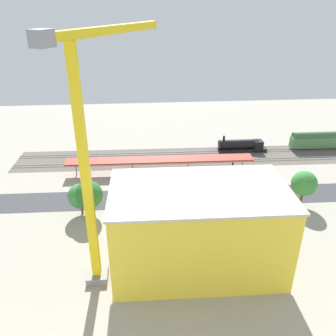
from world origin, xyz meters
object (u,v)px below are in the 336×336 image
(street_tree_4, at_px, (179,188))
(street_tree_3, at_px, (254,192))
(traffic_light, at_px, (232,171))
(construction_building, at_px, (198,230))
(street_tree_1, at_px, (80,196))
(tower_crane, at_px, (92,147))
(parked_car_1, at_px, (227,185))
(platform_canopy_near, at_px, (160,160))
(parked_car_5, at_px, (133,189))
(locomotive, at_px, (243,146))
(parked_car_0, at_px, (254,186))
(parked_car_2, at_px, (203,187))
(street_tree_5, at_px, (304,183))
(passenger_coach, at_px, (317,140))
(street_tree_2, at_px, (265,190))
(parked_car_4, at_px, (154,188))
(box_truck_0, at_px, (166,217))
(street_tree_0, at_px, (88,195))
(parked_car_3, at_px, (180,188))

(street_tree_4, bearing_deg, street_tree_3, -179.12)
(street_tree_3, distance_m, traffic_light, 10.17)
(construction_building, xyz_separation_m, street_tree_1, (23.12, -18.47, -3.12))
(tower_crane, relative_size, street_tree_4, 4.45)
(parked_car_1, xyz_separation_m, street_tree_3, (-3.62, 9.53, 3.33))
(platform_canopy_near, bearing_deg, street_tree_3, 135.92)
(parked_car_1, distance_m, construction_building, 30.97)
(parked_car_5, bearing_deg, platform_canopy_near, -126.27)
(locomotive, relative_size, parked_car_0, 3.51)
(parked_car_2, relative_size, street_tree_5, 0.51)
(parked_car_5, bearing_deg, parked_car_0, 178.45)
(parked_car_2, xyz_separation_m, street_tree_4, (7.08, 9.14, 5.24))
(passenger_coach, xyz_separation_m, street_tree_5, (19.24, 32.16, 2.63))
(parked_car_1, distance_m, street_tree_1, 36.77)
(street_tree_5, bearing_deg, street_tree_2, -1.32)
(traffic_light, bearing_deg, parked_car_2, 7.15)
(parked_car_1, distance_m, street_tree_2, 11.73)
(passenger_coach, bearing_deg, parked_car_4, 23.50)
(street_tree_3, bearing_deg, street_tree_5, -179.40)
(parked_car_2, relative_size, street_tree_3, 0.69)
(locomotive, height_order, street_tree_2, street_tree_2)
(parked_car_1, xyz_separation_m, construction_building, (12.30, 27.55, 6.96))
(tower_crane, bearing_deg, street_tree_1, -70.97)
(box_truck_0, bearing_deg, parked_car_5, -62.55)
(parked_car_0, distance_m, parked_car_2, 13.23)
(parked_car_1, relative_size, box_truck_0, 0.49)
(street_tree_0, relative_size, street_tree_4, 0.90)
(locomotive, height_order, parked_car_0, locomotive)
(parked_car_1, bearing_deg, traffic_light, -164.10)
(street_tree_2, relative_size, street_tree_5, 0.75)
(construction_building, xyz_separation_m, street_tree_2, (-18.74, -18.35, -3.56))
(platform_canopy_near, height_order, street_tree_0, street_tree_0)
(parked_car_5, bearing_deg, street_tree_1, 37.99)
(tower_crane, bearing_deg, street_tree_0, -75.87)
(street_tree_4, height_order, traffic_light, street_tree_4)
(parked_car_3, relative_size, street_tree_1, 0.64)
(tower_crane, height_order, street_tree_5, tower_crane)
(parked_car_0, height_order, street_tree_0, street_tree_0)
(street_tree_5, bearing_deg, parked_car_4, -14.77)
(platform_canopy_near, distance_m, street_tree_3, 28.14)
(street_tree_0, xyz_separation_m, traffic_light, (-34.53, -9.93, -0.51))
(platform_canopy_near, height_order, parked_car_4, platform_canopy_near)
(parked_car_2, bearing_deg, tower_crane, 50.61)
(platform_canopy_near, bearing_deg, tower_crane, 72.04)
(parked_car_5, distance_m, construction_building, 30.53)
(street_tree_0, xyz_separation_m, street_tree_5, (-48.82, -0.23, 0.50))
(construction_building, relative_size, street_tree_0, 3.52)
(parked_car_3, relative_size, parked_car_4, 1.02)
(street_tree_4, distance_m, traffic_light, 17.77)
(passenger_coach, xyz_separation_m, street_tree_3, (30.92, 32.28, 1.05))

